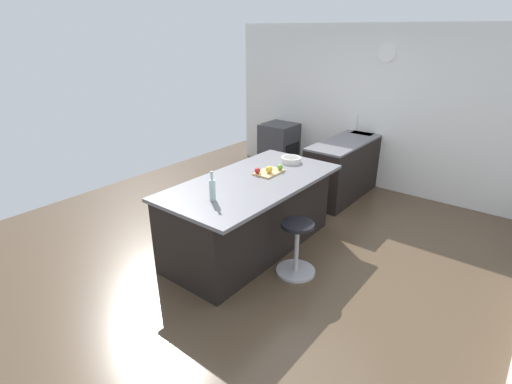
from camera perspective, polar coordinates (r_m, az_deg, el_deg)
ground_plane at (r=5.04m, az=3.60°, el=-7.21°), size 6.95×6.95×0.00m
interior_partition_left at (r=6.81m, az=16.88°, el=11.63°), size 0.15×5.35×2.61m
sink_cabinet at (r=6.74m, az=14.32°, el=4.33°), size 2.40×0.60×1.20m
oven_range at (r=7.46m, az=3.42°, el=6.63°), size 0.60×0.61×0.89m
kitchen_island at (r=4.70m, az=-0.93°, el=-3.24°), size 2.24×1.14×0.91m
stool_by_window at (r=4.32m, az=5.97°, el=-8.41°), size 0.44×0.44×0.62m
cutting_board at (r=4.71m, az=1.92°, el=2.91°), size 0.36×0.24×0.02m
apple_red at (r=4.63m, az=0.23°, el=3.16°), size 0.07×0.07×0.07m
apple_green at (r=4.76m, az=3.54°, el=3.68°), size 0.07×0.07×0.07m
apple_yellow at (r=4.65m, az=1.94°, el=3.34°), size 0.09×0.09×0.09m
water_bottle at (r=3.94m, az=-6.42°, el=0.43°), size 0.06×0.06×0.31m
fruit_bowl at (r=5.11m, az=5.15°, el=4.80°), size 0.26×0.26×0.07m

